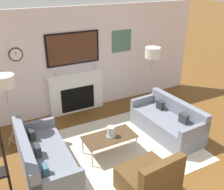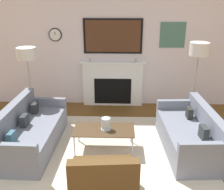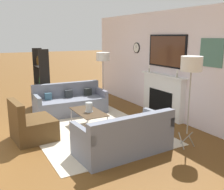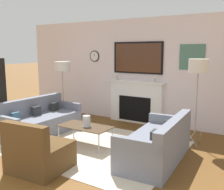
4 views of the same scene
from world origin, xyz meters
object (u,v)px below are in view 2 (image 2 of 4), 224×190
(couch_left, at_px, (30,133))
(coffee_table, at_px, (104,131))
(hurricane_candle, at_px, (106,124))
(floor_lamp_left, at_px, (27,54))
(couch_right, at_px, (190,135))
(floor_lamp_right, at_px, (199,50))
(armchair, at_px, (103,185))

(couch_left, height_order, coffee_table, couch_left)
(hurricane_candle, bearing_deg, couch_left, 178.57)
(hurricane_candle, distance_m, floor_lamp_left, 2.30)
(couch_left, bearing_deg, couch_right, 0.00)
(floor_lamp_left, distance_m, floor_lamp_right, 3.53)
(couch_left, height_order, floor_lamp_right, floor_lamp_right)
(floor_lamp_right, bearing_deg, floor_lamp_left, 180.00)
(armchair, height_order, coffee_table, armchair)
(couch_right, distance_m, armchair, 1.97)
(couch_right, height_order, coffee_table, couch_right)
(armchair, relative_size, floor_lamp_left, 0.56)
(hurricane_candle, xyz_separation_m, floor_lamp_left, (-1.70, 1.22, 0.96))
(couch_left, relative_size, hurricane_candle, 8.96)
(couch_left, distance_m, floor_lamp_left, 1.70)
(couch_right, xyz_separation_m, armchair, (-1.45, -1.33, -0.01))
(hurricane_candle, height_order, floor_lamp_right, floor_lamp_right)
(armchair, xyz_separation_m, hurricane_candle, (-0.03, 1.29, 0.22))
(floor_lamp_left, bearing_deg, couch_left, -74.45)
(armchair, bearing_deg, floor_lamp_left, 124.65)
(floor_lamp_left, height_order, floor_lamp_right, floor_lamp_right)
(armchair, height_order, floor_lamp_left, floor_lamp_left)
(coffee_table, distance_m, hurricane_candle, 0.13)
(couch_right, relative_size, floor_lamp_left, 1.10)
(couch_right, relative_size, coffee_table, 1.66)
(hurricane_candle, bearing_deg, floor_lamp_left, 144.45)
(couch_left, relative_size, armchair, 2.13)
(coffee_table, bearing_deg, armchair, -87.07)
(armchair, bearing_deg, couch_left, 136.65)
(coffee_table, bearing_deg, hurricane_candle, 10.85)
(couch_right, bearing_deg, floor_lamp_left, 159.63)
(floor_lamp_left, bearing_deg, armchair, -55.35)
(couch_left, bearing_deg, hurricane_candle, -1.43)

